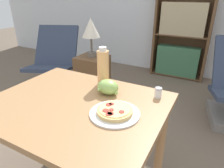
{
  "coord_description": "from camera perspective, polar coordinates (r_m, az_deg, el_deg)",
  "views": [
    {
      "loc": [
        0.78,
        -0.9,
        1.32
      ],
      "look_at": [
        0.25,
        0.09,
        0.8
      ],
      "focal_mm": 32.0,
      "sensor_mm": 36.0,
      "label": 1
    }
  ],
  "objects": [
    {
      "name": "table_lamp",
      "position": [
        2.37,
        -6.07,
        15.18
      ],
      "size": [
        0.21,
        0.21,
        0.45
      ],
      "color": "#665B51",
      "rests_on": "side_table"
    },
    {
      "name": "salt_shaker",
      "position": [
        1.23,
        13.05,
        -2.42
      ],
      "size": [
        0.04,
        0.04,
        0.06
      ],
      "color": "white",
      "rests_on": "dining_table"
    },
    {
      "name": "pizza_on_plate",
      "position": [
        1.04,
        0.77,
        -8.0
      ],
      "size": [
        0.26,
        0.26,
        0.04
      ],
      "color": "white",
      "rests_on": "dining_table"
    },
    {
      "name": "lounge_chair_near",
      "position": [
        3.04,
        -16.0,
        3.85
      ],
      "size": [
        0.82,
        0.93,
        0.88
      ],
      "rotation": [
        0.0,
        0.0,
        0.4
      ],
      "color": "slate",
      "rests_on": "ground_plane"
    },
    {
      "name": "side_table",
      "position": [
        2.54,
        -5.45,
        1.15
      ],
      "size": [
        0.34,
        0.34,
        0.62
      ],
      "color": "brown",
      "rests_on": "ground_plane"
    },
    {
      "name": "dining_table",
      "position": [
        1.23,
        -10.09,
        -9.92
      ],
      "size": [
        1.01,
        0.8,
        0.74
      ],
      "color": "#A37549",
      "rests_on": "ground_plane"
    },
    {
      "name": "grape_bunch",
      "position": [
        1.23,
        -1.22,
        -0.83
      ],
      "size": [
        0.15,
        0.11,
        0.09
      ],
      "color": "#93BC5B",
      "rests_on": "dining_table"
    },
    {
      "name": "bookshelf",
      "position": [
        3.49,
        19.02,
        12.06
      ],
      "size": [
        0.86,
        0.25,
        1.39
      ],
      "color": "brown",
      "rests_on": "ground_plane"
    },
    {
      "name": "drink_bottle",
      "position": [
        1.33,
        -2.58,
        4.75
      ],
      "size": [
        0.08,
        0.08,
        0.26
      ],
      "color": "#EFB270",
      "rests_on": "dining_table"
    }
  ]
}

